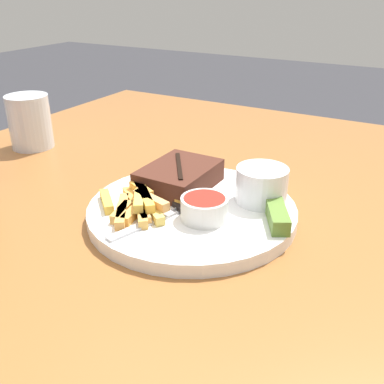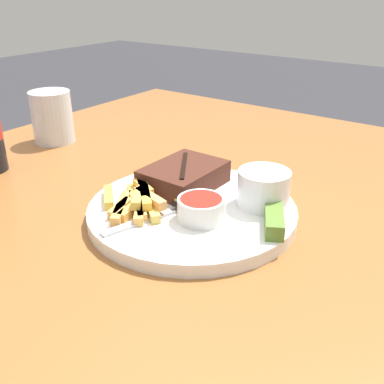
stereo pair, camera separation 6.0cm
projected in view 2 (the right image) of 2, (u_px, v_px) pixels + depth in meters
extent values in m
cube|color=#935B2D|center=(192.00, 230.00, 0.62)|extent=(1.15, 1.09, 0.04)
cylinder|color=#935B2D|center=(163.00, 224.00, 1.42)|extent=(0.06, 0.06, 0.74)
cylinder|color=white|center=(192.00, 213.00, 0.61)|extent=(0.28, 0.28, 0.01)
cylinder|color=white|center=(192.00, 207.00, 0.61)|extent=(0.28, 0.28, 0.00)
cube|color=#472319|center=(184.00, 176.00, 0.65)|extent=(0.12, 0.09, 0.03)
cube|color=black|center=(184.00, 165.00, 0.65)|extent=(0.09, 0.06, 0.00)
cube|color=#F4AE56|center=(142.00, 187.00, 0.62)|extent=(0.06, 0.07, 0.01)
cube|color=#EEAB49|center=(135.00, 200.00, 0.61)|extent=(0.06, 0.07, 0.01)
cube|color=gold|center=(121.00, 208.00, 0.58)|extent=(0.05, 0.02, 0.01)
cube|color=#EEAE45|center=(143.00, 188.00, 0.62)|extent=(0.03, 0.05, 0.01)
cube|color=#E7A45B|center=(150.00, 198.00, 0.59)|extent=(0.03, 0.06, 0.01)
cube|color=#E8A85A|center=(140.00, 210.00, 0.58)|extent=(0.04, 0.05, 0.01)
cube|color=yellow|center=(145.00, 196.00, 0.59)|extent=(0.06, 0.06, 0.01)
cube|color=#EBA94B|center=(136.00, 206.00, 0.59)|extent=(0.08, 0.03, 0.01)
cube|color=#E79E4B|center=(121.00, 207.00, 0.59)|extent=(0.08, 0.05, 0.01)
cube|color=#D6B752|center=(152.00, 212.00, 0.58)|extent=(0.04, 0.05, 0.01)
cube|color=#E4AA4E|center=(140.00, 213.00, 0.57)|extent=(0.05, 0.04, 0.01)
cube|color=gold|center=(170.00, 198.00, 0.61)|extent=(0.02, 0.06, 0.01)
cube|color=gold|center=(109.00, 197.00, 0.61)|extent=(0.05, 0.05, 0.01)
cube|color=#E0BB4C|center=(138.00, 198.00, 0.59)|extent=(0.05, 0.04, 0.01)
cylinder|color=white|center=(263.00, 188.00, 0.60)|extent=(0.07, 0.07, 0.05)
cylinder|color=beige|center=(264.00, 176.00, 0.59)|extent=(0.06, 0.06, 0.01)
cylinder|color=silver|center=(201.00, 209.00, 0.56)|extent=(0.06, 0.06, 0.03)
cylinder|color=#B22319|center=(201.00, 201.00, 0.56)|extent=(0.05, 0.05, 0.01)
cube|color=#567A2D|center=(274.00, 219.00, 0.55)|extent=(0.08, 0.05, 0.02)
cube|color=#B7B7BC|center=(138.00, 223.00, 0.56)|extent=(0.10, 0.04, 0.00)
cube|color=#B7B7BC|center=(184.00, 209.00, 0.59)|extent=(0.03, 0.01, 0.00)
cube|color=#B7B7BC|center=(182.00, 208.00, 0.60)|extent=(0.03, 0.01, 0.00)
cube|color=#B7B7BC|center=(180.00, 206.00, 0.60)|extent=(0.03, 0.01, 0.00)
cube|color=#B7B7BC|center=(161.00, 185.00, 0.66)|extent=(0.07, 0.10, 0.00)
cube|color=black|center=(181.00, 208.00, 0.59)|extent=(0.04, 0.06, 0.01)
cylinder|color=silver|center=(52.00, 117.00, 0.88)|extent=(0.08, 0.08, 0.10)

